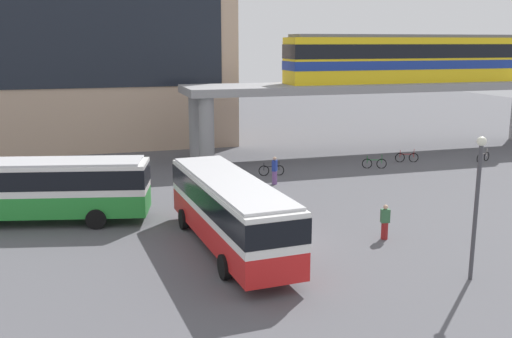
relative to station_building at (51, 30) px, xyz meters
The scene contains 13 objects.
ground_plane 24.34m from the station_building, 62.90° to the right, with size 120.00×120.00×0.00m, color #515156.
station_building is the anchor object (origin of this frame).
elevated_platform 28.63m from the station_building, 23.33° to the right, with size 32.86×5.70×5.76m.
train 29.91m from the station_building, 21.97° to the right, with size 20.19×2.96×3.84m.
bus_main 32.18m from the station_building, 74.92° to the right, with size 3.36×11.20×3.22m.
bus_secondary 24.87m from the station_building, 90.58° to the right, with size 11.33×4.93×3.22m.
bicycle_black 24.13m from the station_building, 49.38° to the right, with size 1.78×0.35×1.04m.
bicycle_red 31.55m from the station_building, 30.93° to the right, with size 1.72×0.60×1.04m.
bicycle_green 29.52m from the station_building, 36.88° to the right, with size 1.71×0.65×1.04m.
bicycle_silver 37.04m from the station_building, 28.36° to the right, with size 1.67×0.76×1.04m.
pedestrian_near_building 35.66m from the station_building, 63.51° to the right, with size 0.43×0.32×1.66m.
pedestrian_walking_across 25.40m from the station_building, 54.34° to the right, with size 0.45×0.48×1.81m.
lamp_post 40.04m from the station_building, 65.67° to the right, with size 0.36×0.36×5.61m.
Camera 1 is at (-7.86, -24.04, 9.03)m, focal length 40.60 mm.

